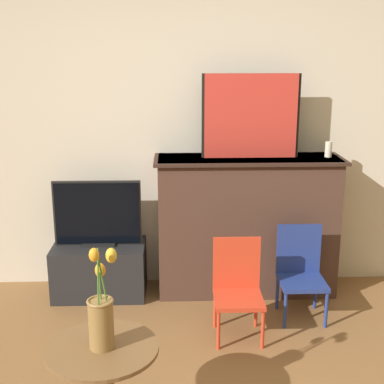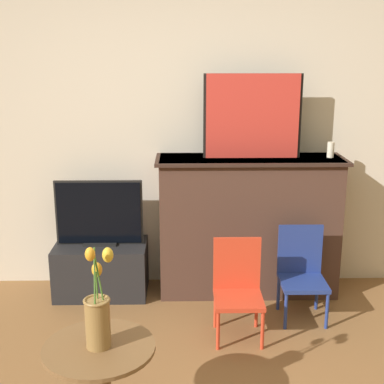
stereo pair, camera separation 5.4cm
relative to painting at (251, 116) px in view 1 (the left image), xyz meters
The scene contains 10 objects.
wall_back 0.58m from the painting, 156.62° to the left, with size 8.00×0.06×2.70m.
fireplace_mantel 0.85m from the painting, 142.77° to the right, with size 1.44×0.45×1.09m.
painting is the anchor object (origin of this frame).
mantel_candle 0.66m from the painting, ahead, with size 0.05×0.05×0.12m.
tv_stand 1.68m from the painting, behind, with size 0.72×0.44×0.41m.
tv_monitor 1.39m from the painting, behind, with size 0.67×0.12×0.51m.
chair_red 1.27m from the painting, 102.86° to the right, with size 0.32×0.32×0.67m.
chair_blue 1.19m from the painting, 52.62° to the right, with size 0.32×0.32×0.67m.
side_table 2.23m from the painting, 118.29° to the right, with size 0.54×0.54×0.53m.
vase_tulips 2.08m from the painting, 118.22° to the right, with size 0.15×0.16×0.53m.
Camera 1 is at (-0.05, -2.09, 1.90)m, focal length 50.00 mm.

